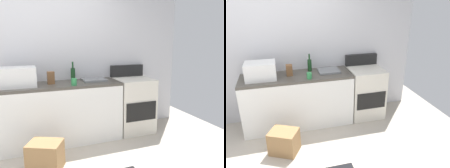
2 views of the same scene
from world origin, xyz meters
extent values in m
cube|color=silver|center=(0.00, 1.55, 1.30)|extent=(5.00, 0.10, 2.60)
cube|color=white|center=(0.30, 1.20, 0.43)|extent=(1.80, 0.60, 0.86)
cube|color=#4C473F|center=(0.30, 1.20, 0.88)|extent=(1.80, 0.60, 0.04)
cube|color=silver|center=(1.52, 1.20, 0.45)|extent=(0.60, 0.60, 0.90)
cube|color=black|center=(1.52, 0.90, 0.42)|extent=(0.52, 0.02, 0.30)
cube|color=black|center=(1.52, 1.46, 1.00)|extent=(0.60, 0.08, 0.20)
cube|color=white|center=(-0.24, 1.18, 1.04)|extent=(0.46, 0.34, 0.27)
cube|color=slate|center=(0.85, 1.25, 0.92)|extent=(0.36, 0.32, 0.03)
cylinder|color=#193F1E|center=(0.54, 1.36, 1.00)|extent=(0.07, 0.07, 0.20)
cylinder|color=#193F1E|center=(0.54, 1.36, 1.15)|extent=(0.03, 0.03, 0.10)
cylinder|color=#338C4C|center=(0.48, 1.00, 0.95)|extent=(0.08, 0.08, 0.10)
cube|color=brown|center=(0.19, 1.23, 0.99)|extent=(0.10, 0.10, 0.18)
cube|color=olive|center=(0.00, 0.47, 0.17)|extent=(0.48, 0.44, 0.35)
camera|label=1|loc=(-0.17, -2.14, 1.54)|focal=36.46mm
camera|label=2|loc=(0.04, -2.31, 2.18)|focal=36.13mm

